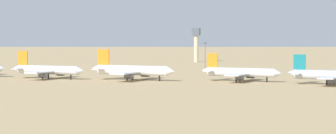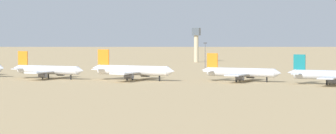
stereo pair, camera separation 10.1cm
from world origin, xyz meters
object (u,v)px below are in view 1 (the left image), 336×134
object	(u,v)px
parked_jet_orange_3	(47,70)
control_tower	(196,41)
parked_jet_teal_6	(331,75)
parked_jet_orange_5	(240,72)
light_pole_east	(205,55)
parked_jet_orange_4	(132,70)

from	to	relation	value
parked_jet_orange_3	control_tower	xyz separation A→B (m)	(24.66, 197.02, 10.42)
parked_jet_teal_6	parked_jet_orange_3	bearing A→B (deg)	-172.09
control_tower	parked_jet_teal_6	bearing A→B (deg)	-61.28
parked_jet_orange_5	control_tower	distance (m)	201.52
parked_jet_teal_6	control_tower	world-z (taller)	control_tower
parked_jet_teal_6	control_tower	distance (m)	227.98
parked_jet_orange_5	parked_jet_orange_3	bearing A→B (deg)	-166.84
light_pole_east	parked_jet_orange_3	bearing A→B (deg)	-122.93
parked_jet_orange_5	parked_jet_teal_6	bearing A→B (deg)	-5.50
control_tower	light_pole_east	distance (m)	113.81
parked_jet_orange_4	parked_jet_teal_6	xyz separation A→B (m)	(91.57, -4.02, -0.44)
control_tower	light_pole_east	xyz separation A→B (m)	(32.36, -108.98, -5.46)
parked_jet_orange_4	light_pole_east	distance (m)	88.05
parked_jet_orange_3	control_tower	world-z (taller)	control_tower
light_pole_east	parked_jet_orange_4	bearing A→B (deg)	-99.49
light_pole_east	control_tower	bearing A→B (deg)	106.54
parked_jet_orange_4	parked_jet_orange_5	world-z (taller)	parked_jet_orange_4
parked_jet_orange_4	light_pole_east	world-z (taller)	light_pole_east
parked_jet_orange_3	parked_jet_orange_5	distance (m)	92.94
parked_jet_orange_3	parked_jet_teal_6	size ratio (longest dim) A/B	1.02
parked_jet_orange_3	parked_jet_orange_5	xyz separation A→B (m)	(92.63, 7.60, -0.13)
parked_jet_orange_4	parked_jet_teal_6	world-z (taller)	parked_jet_orange_4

